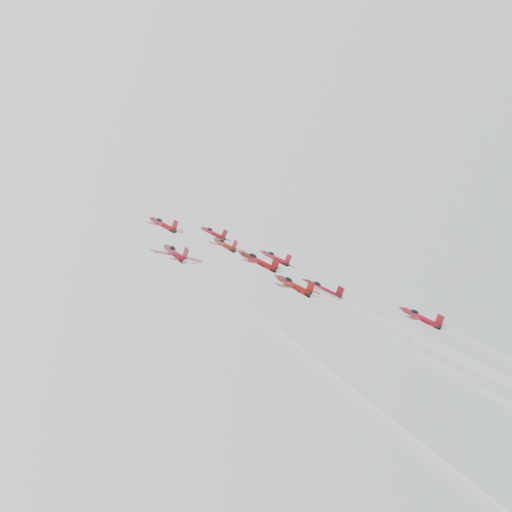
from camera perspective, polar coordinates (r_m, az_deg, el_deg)
jet_lead at (r=174.80m, az=-3.46°, el=1.85°), size 9.24×11.56×8.22m
jet_row2_left at (r=155.42m, az=-7.46°, el=2.53°), size 9.43×11.80×8.39m
jet_row2_center at (r=157.82m, az=-2.54°, el=0.93°), size 9.35×11.70×8.32m
jet_row2_right at (r=168.15m, az=1.52°, el=-0.14°), size 9.67×12.10×8.60m
jet_center at (r=110.75m, az=13.37°, el=-7.57°), size 10.43×94.56×64.94m
jet_rear_farleft at (r=81.56m, az=6.01°, el=-8.04°), size 9.16×82.99×56.99m
jet_rear_left at (r=97.22m, az=18.62°, el=-10.78°), size 9.89×89.65×61.57m
jet_rear_right at (r=112.34m, az=17.94°, el=-9.15°), size 8.78×79.61×54.67m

